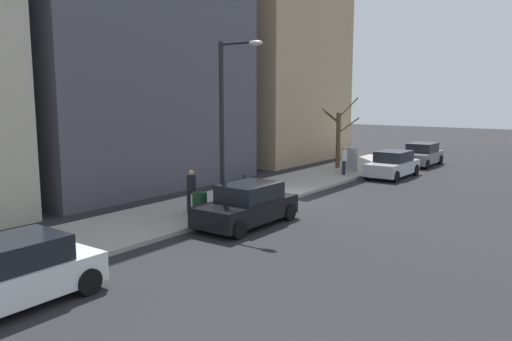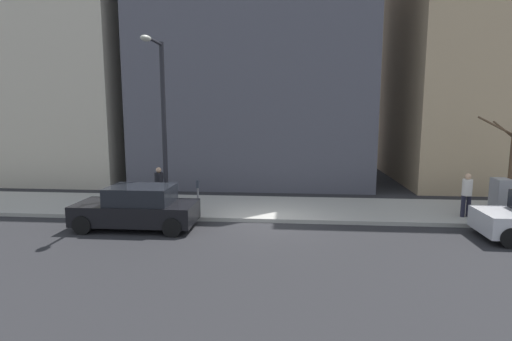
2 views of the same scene
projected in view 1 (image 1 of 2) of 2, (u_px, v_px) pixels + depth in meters
ground_plane at (290, 201)px, 22.39m from camera, size 120.00×120.00×0.00m
sidewalk at (254, 194)px, 23.54m from camera, size 4.00×36.00×0.15m
parked_car_grey at (421, 155)px, 33.72m from camera, size 1.95×4.22×1.52m
parked_car_silver at (392, 165)px, 28.78m from camera, size 1.98×4.23×1.52m
parked_car_black at (247, 205)px, 18.01m from camera, size 1.92×4.20×1.52m
parked_car_white at (6, 276)px, 10.94m from camera, size 1.95×4.22×1.52m
parking_meter at (244, 187)px, 20.30m from camera, size 0.14×0.10×1.35m
utility_box at (350, 160)px, 30.05m from camera, size 0.83×0.61×1.43m
streetlamp at (227, 113)px, 18.74m from camera, size 1.97×0.32×6.50m
bare_tree at (338, 137)px, 31.44m from camera, size 1.79×2.40×4.45m
trash_bin at (200, 204)px, 18.86m from camera, size 0.56×0.56×0.90m
pedestrian_near_meter at (344, 159)px, 28.74m from camera, size 0.36×0.39×1.66m
pedestrian_midblock at (192, 188)px, 19.42m from camera, size 0.37×0.36×1.66m
office_tower_left at (257, 43)px, 37.34m from camera, size 10.69×10.69×17.28m
office_block_center at (92, 25)px, 26.98m from camera, size 12.78×12.78×16.94m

